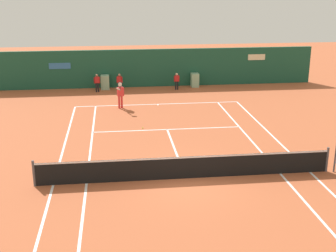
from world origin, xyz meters
The scene contains 8 objects.
ground_plane centered at (0.00, 0.58, 0.00)m, with size 80.00×80.00×0.01m.
tennis_net centered at (0.00, 0.00, 0.51)m, with size 12.10×0.10×1.07m.
sponsor_back_wall centered at (-0.01, 16.97, 1.37)m, with size 25.00×1.02×2.82m.
player_on_baseline centered at (-2.41, 11.00, 0.94)m, with size 0.49×0.81×1.82m.
ball_kid_left_post centered at (-3.99, 15.63, 0.75)m, with size 0.43×0.20×1.31m.
ball_kid_right_post centered at (1.80, 15.63, 0.72)m, with size 0.41×0.20×1.24m.
ball_kid_centre_post centered at (-2.38, 15.63, 0.74)m, with size 0.43×0.20×1.29m.
tennis_ball_mid_court centered at (-1.31, 6.74, 0.03)m, with size 0.07×0.07×0.07m, color #CCE033.
Camera 1 is at (-2.75, -16.71, 7.70)m, focal length 48.44 mm.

